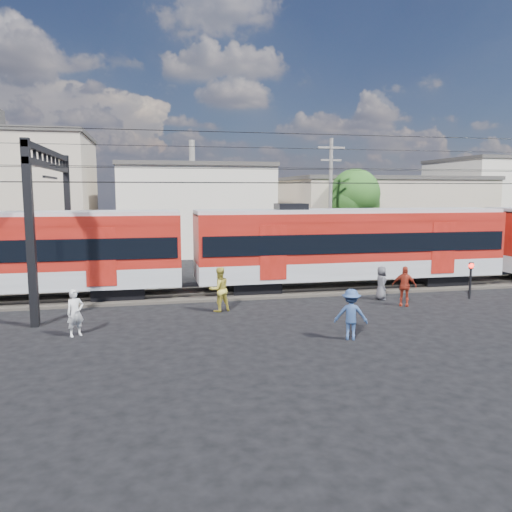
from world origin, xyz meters
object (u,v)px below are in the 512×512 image
object	(u,v)px
commuter_train	(354,243)
pedestrian_c	(351,314)
pedestrian_a	(75,313)
crossing_signal	(471,274)

from	to	relation	value
commuter_train	pedestrian_c	distance (m)	9.44
pedestrian_a	crossing_signal	bearing A→B (deg)	-21.82
pedestrian_c	crossing_signal	size ratio (longest dim) A/B	1.01
commuter_train	pedestrian_a	bearing A→B (deg)	-154.77
commuter_train	pedestrian_c	world-z (taller)	commuter_train
pedestrian_c	commuter_train	bearing A→B (deg)	-92.92
pedestrian_a	pedestrian_c	size ratio (longest dim) A/B	0.95
commuter_train	pedestrian_c	size ratio (longest dim) A/B	28.50
commuter_train	crossing_signal	distance (m)	5.81
pedestrian_a	commuter_train	bearing A→B (deg)	-5.03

